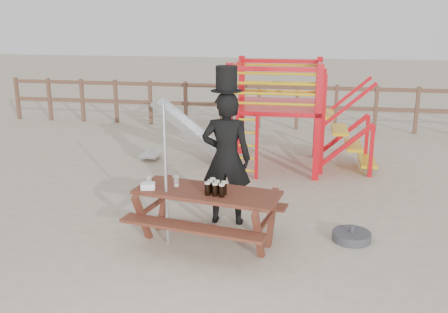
% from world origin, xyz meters
% --- Properties ---
extents(ground, '(60.00, 60.00, 0.00)m').
position_xyz_m(ground, '(0.00, 0.00, 0.00)').
color(ground, '#BFAF94').
rests_on(ground, ground).
extents(back_fence, '(15.09, 0.09, 1.20)m').
position_xyz_m(back_fence, '(0.00, 7.00, 0.74)').
color(back_fence, brown).
rests_on(back_fence, ground).
extents(playground_fort, '(4.71, 1.84, 2.10)m').
position_xyz_m(playground_fort, '(0.12, 3.58, 1.07)').
color(playground_fort, red).
rests_on(playground_fort, ground).
extents(picnic_table, '(2.07, 1.60, 0.72)m').
position_xyz_m(picnic_table, '(-0.41, -0.11, 0.46)').
color(picnic_table, brown).
rests_on(picnic_table, ground).
extents(man_with_hat, '(0.72, 0.49, 2.26)m').
position_xyz_m(man_with_hat, '(-0.28, 0.60, 1.01)').
color(man_with_hat, black).
rests_on(man_with_hat, ground).
extents(metal_pole, '(0.04, 0.04, 1.87)m').
position_xyz_m(metal_pole, '(-0.92, -0.23, 0.94)').
color(metal_pole, '#B2B2B7').
rests_on(metal_pole, ground).
extents(parasol_base, '(0.51, 0.51, 0.22)m').
position_xyz_m(parasol_base, '(1.48, 0.27, 0.06)').
color(parasol_base, '#3B3B41').
rests_on(parasol_base, ground).
extents(paper_bag, '(0.21, 0.18, 0.08)m').
position_xyz_m(paper_bag, '(-1.19, -0.17, 0.76)').
color(paper_bag, white).
rests_on(paper_bag, picnic_table).
extents(stout_pints, '(0.27, 0.28, 0.17)m').
position_xyz_m(stout_pints, '(-0.28, -0.21, 0.81)').
color(stout_pints, black).
rests_on(stout_pints, picnic_table).
extents(empty_glasses, '(0.41, 0.17, 0.15)m').
position_xyz_m(empty_glasses, '(-1.02, -0.05, 0.79)').
color(empty_glasses, silver).
rests_on(empty_glasses, picnic_table).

